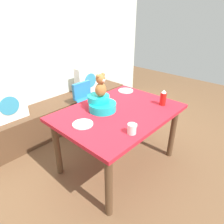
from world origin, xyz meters
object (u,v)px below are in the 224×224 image
ketchup_bottle (163,98)px  dinner_plate_far (83,124)px  coffee_mug (132,129)px  highchair (88,102)px  dining_table (119,118)px  infant_seat_teal (101,104)px  teddy_bear (101,86)px  pillow_floral_left (7,104)px  pillow_floral_right (88,80)px  dinner_plate_near (126,91)px

ketchup_bottle → dinner_plate_far: bearing=160.2°
coffee_mug → highchair: bearing=67.5°
dining_table → infant_seat_teal: size_ratio=4.07×
highchair → infant_seat_teal: bearing=-118.3°
teddy_bear → dinner_plate_far: bearing=-164.2°
pillow_floral_left → infant_seat_teal: bearing=-60.1°
dining_table → dinner_plate_far: 0.47m
ketchup_bottle → pillow_floral_right: bearing=84.6°
pillow_floral_right → infant_seat_teal: 1.28m
pillow_floral_left → dinner_plate_near: pillow_floral_left is taller
pillow_floral_right → coffee_mug: pillow_floral_right is taller
teddy_bear → dinner_plate_far: teddy_bear is taller
coffee_mug → dinner_plate_far: coffee_mug is taller
pillow_floral_left → dining_table: bearing=-59.4°
highchair → dinner_plate_near: size_ratio=3.95×
teddy_bear → ketchup_bottle: 0.74m
pillow_floral_right → dinner_plate_far: size_ratio=2.20×
ketchup_bottle → dinner_plate_near: (0.05, 0.59, -0.08)m
pillow_floral_right → ketchup_bottle: size_ratio=2.38×
pillow_floral_left → dining_table: pillow_floral_left is taller
pillow_floral_right → coffee_mug: (-0.86, -1.60, 0.11)m
pillow_floral_left → highchair: bearing=-23.5°
coffee_mug → ketchup_bottle: bearing=8.5°
pillow_floral_right → ketchup_bottle: (-0.14, -1.49, 0.15)m
ketchup_bottle → dinner_plate_near: bearing=85.6°
ketchup_bottle → dinner_plate_near: 0.59m
infant_seat_teal → coffee_mug: (-0.14, -0.54, -0.02)m
pillow_floral_left → dinner_plate_far: bearing=-77.3°
highchair → infant_seat_teal: size_ratio=2.39×
dining_table → teddy_bear: teddy_bear is taller
pillow_floral_right → dinner_plate_far: bearing=-132.6°
pillow_floral_right → ketchup_bottle: 1.50m
infant_seat_teal → ketchup_bottle: 0.72m
pillow_floral_right → coffee_mug: 1.82m
pillow_floral_right → ketchup_bottle: bearing=-95.4°
pillow_floral_left → infant_seat_teal: (0.61, -1.06, 0.13)m
infant_seat_teal → ketchup_bottle: bearing=-36.9°
teddy_bear → pillow_floral_left: bearing=119.9°
pillow_floral_right → infant_seat_teal: (-0.72, -1.06, 0.13)m
dinner_plate_far → dinner_plate_near: bearing=14.8°
ketchup_bottle → infant_seat_teal: bearing=143.1°
dinner_plate_near → dinner_plate_far: (-0.97, -0.26, 0.00)m
coffee_mug → dinner_plate_near: (0.76, 0.69, -0.04)m
dining_table → dinner_plate_near: 0.61m
ketchup_bottle → coffee_mug: size_ratio=1.54×
pillow_floral_right → dinner_plate_near: size_ratio=2.20×
dinner_plate_far → pillow_floral_left: bearing=102.7°
pillow_floral_left → coffee_mug: bearing=-73.7°
infant_seat_teal → teddy_bear: teddy_bear is taller
pillow_floral_left → teddy_bear: 1.27m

